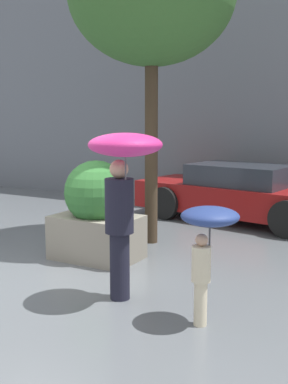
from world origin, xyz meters
TOP-DOWN VIEW (x-y plane):
  - ground_plane at (0.00, 0.00)m, footprint 40.00×40.00m
  - building_facade at (0.00, 6.50)m, footprint 18.00×0.30m
  - planter_box at (0.33, 1.18)m, footprint 1.33×0.99m
  - person_adult at (1.63, -0.13)m, footprint 0.86×0.86m
  - person_child at (2.75, -0.27)m, footprint 0.61×0.61m
  - parked_car_near at (1.39, 5.00)m, footprint 4.69×2.39m

SIDE VIEW (x-z plane):
  - ground_plane at x=0.00m, z-range 0.00..0.00m
  - parked_car_near at x=1.39m, z-range -0.02..1.19m
  - planter_box at x=0.33m, z-range -0.04..1.51m
  - person_child at x=2.75m, z-range 0.37..1.65m
  - person_adult at x=1.63m, z-range 0.49..2.51m
  - building_facade at x=0.00m, z-range 0.00..6.00m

